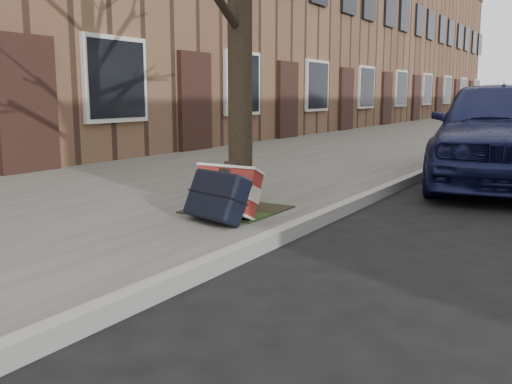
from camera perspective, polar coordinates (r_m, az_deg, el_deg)
The scene contains 7 objects.
ground at distance 3.76m, azimuth 14.08°, elevation -9.87°, with size 120.00×120.00×0.00m, color black.
near_sidewalk at distance 19.03m, azimuth 16.94°, elevation 5.72°, with size 5.00×70.00×0.12m, color slate.
house_near at distance 22.23m, azimuth 2.66°, elevation 15.51°, with size 6.80×40.00×7.00m, color brown.
dirt_patch at distance 5.61m, azimuth -1.90°, elevation -1.76°, with size 0.85×0.85×0.01m, color black.
suitcase_red at distance 5.24m, azimuth -3.08°, elevation 0.04°, with size 0.63×0.17×0.45m, color maroon.
suitcase_navy at distance 5.04m, azimuth -3.92°, elevation -0.40°, with size 0.61×0.20×0.44m, color black.
car_near_front at distance 8.61m, azimuth 23.23°, elevation 5.63°, with size 1.77×4.40×1.50m, color #161A43.
Camera 1 is at (1.01, -3.40, 1.24)m, focal length 40.00 mm.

